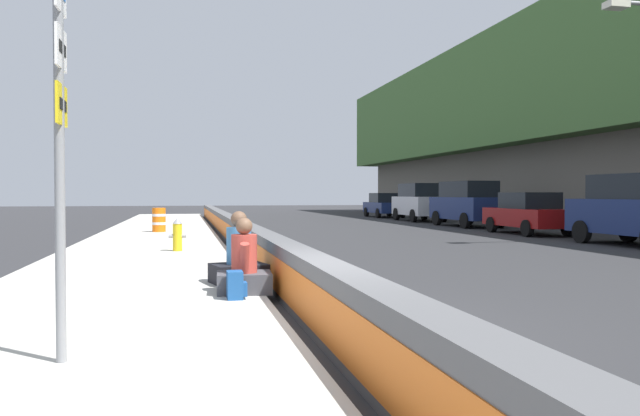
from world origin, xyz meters
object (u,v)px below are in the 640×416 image
at_px(route_sign_post, 60,128).
at_px(parked_car_far, 419,202).
at_px(parked_car_third, 640,209).
at_px(parked_car_farther, 384,205).
at_px(seated_person_foreground, 244,269).
at_px(parked_car_fourth, 528,213).
at_px(fire_hydrant, 177,234).
at_px(seated_person_middle, 239,261).
at_px(parked_car_midline, 467,203).
at_px(backpack, 236,285).
at_px(construction_barrel, 159,220).

distance_m(route_sign_post, parked_car_far, 32.64).
bearing_deg(parked_car_far, parked_car_third, -179.74).
height_order(route_sign_post, parked_car_farther, route_sign_post).
relative_size(parked_car_far, parked_car_farther, 1.07).
xyz_separation_m(seated_person_foreground, parked_car_fourth, (13.17, -12.82, 0.36)).
height_order(fire_hydrant, seated_person_middle, seated_person_middle).
distance_m(parked_car_midline, parked_car_farther, 12.77).
xyz_separation_m(backpack, parked_car_farther, (32.33, -13.05, 0.53)).
bearing_deg(backpack, fire_hydrant, 6.56).
bearing_deg(parked_car_fourth, parked_car_midline, -1.70).
bearing_deg(construction_barrel, seated_person_middle, -172.75).
distance_m(fire_hydrant, construction_barrel, 8.57).
xyz_separation_m(backpack, parked_car_fourth, (13.71, -13.00, 0.53)).
bearing_deg(parked_car_fourth, construction_barrel, 80.00).
bearing_deg(parked_car_midline, construction_barrel, 102.40).
relative_size(seated_person_foreground, parked_car_far, 0.24).
bearing_deg(route_sign_post, parked_car_third, -54.52).
xyz_separation_m(seated_person_middle, parked_car_farther, (30.79, -12.87, 0.34)).
distance_m(seated_person_middle, parked_car_third, 14.49).
xyz_separation_m(route_sign_post, parked_car_fourth, (16.69, -14.79, -1.37)).
relative_size(seated_person_foreground, parked_car_third, 0.24).
bearing_deg(fire_hydrant, backpack, -173.44).
bearing_deg(parked_car_midline, parked_car_far, -0.02).
relative_size(backpack, construction_barrel, 0.42).
height_order(parked_car_third, parked_car_fourth, parked_car_third).
bearing_deg(route_sign_post, construction_barrel, -0.29).
bearing_deg(parked_car_farther, fire_hydrant, 150.42).
distance_m(seated_person_foreground, parked_car_farther, 34.30).
bearing_deg(fire_hydrant, parked_car_fourth, -66.82).
height_order(route_sign_post, parked_car_fourth, route_sign_post).
distance_m(seated_person_foreground, parked_car_third, 14.95).
bearing_deg(parked_car_third, route_sign_post, 125.48).
bearing_deg(parked_car_far, parked_car_fourth, 179.18).
xyz_separation_m(route_sign_post, construction_barrel, (19.28, -0.10, -1.61)).
xyz_separation_m(parked_car_midline, parked_car_farther, (12.76, 0.12, -0.32)).
distance_m(backpack, parked_car_midline, 23.60).
distance_m(parked_car_third, parked_car_farther, 24.59).
relative_size(route_sign_post, backpack, 9.00).
relative_size(seated_person_middle, parked_car_farther, 0.27).
relative_size(seated_person_middle, parked_car_far, 0.25).
height_order(parked_car_midline, parked_car_farther, parked_car_midline).
distance_m(route_sign_post, seated_person_foreground, 4.39).
bearing_deg(parked_car_farther, parked_car_far, -178.91).
bearing_deg(seated_person_middle, route_sign_post, 156.42).
bearing_deg(backpack, seated_person_middle, -6.74).
xyz_separation_m(seated_person_foreground, parked_car_far, (25.47, -13.00, 0.69)).
xyz_separation_m(construction_barrel, parked_car_far, (9.71, -14.87, 0.56)).
bearing_deg(parked_car_fourth, route_sign_post, 138.46).
distance_m(parked_car_third, parked_car_far, 18.26).
relative_size(seated_person_middle, parked_car_third, 0.25).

